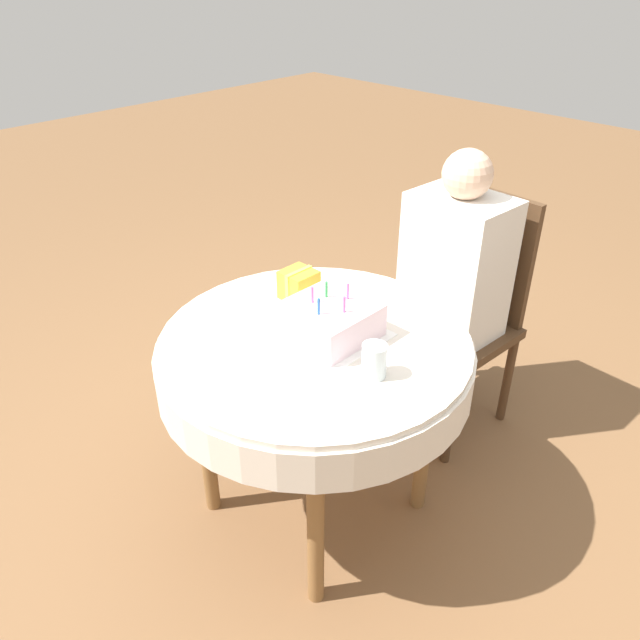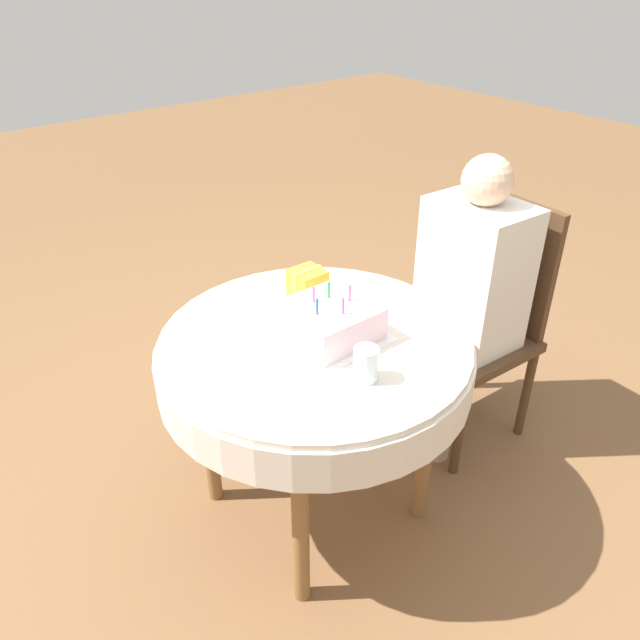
% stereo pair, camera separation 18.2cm
% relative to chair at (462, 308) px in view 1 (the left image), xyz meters
% --- Properties ---
extents(ground_plane, '(12.00, 12.00, 0.00)m').
position_rel_chair_xyz_m(ground_plane, '(-0.03, -0.79, -0.50)').
color(ground_plane, brown).
extents(dining_table, '(0.96, 0.96, 0.71)m').
position_rel_chair_xyz_m(dining_table, '(-0.03, -0.79, 0.12)').
color(dining_table, silver).
rests_on(dining_table, ground_plane).
extents(chair, '(0.45, 0.45, 0.94)m').
position_rel_chair_xyz_m(chair, '(0.00, 0.00, 0.00)').
color(chair, '#4C331E').
rests_on(chair, ground_plane).
extents(person, '(0.36, 0.36, 1.14)m').
position_rel_chair_xyz_m(person, '(-0.01, -0.10, 0.18)').
color(person, '#DBB293').
rests_on(person, ground_plane).
extents(napkin, '(0.29, 0.29, 0.00)m').
position_rel_chair_xyz_m(napkin, '(-0.01, -0.75, 0.21)').
color(napkin, white).
rests_on(napkin, dining_table).
extents(birthday_cake, '(0.24, 0.24, 0.15)m').
position_rel_chair_xyz_m(birthday_cake, '(-0.01, -0.75, 0.27)').
color(birthday_cake, silver).
rests_on(birthday_cake, dining_table).
extents(drinking_glass, '(0.07, 0.07, 0.10)m').
position_rel_chair_xyz_m(drinking_glass, '(0.22, -0.81, 0.26)').
color(drinking_glass, silver).
rests_on(drinking_glass, dining_table).
extents(gift_box, '(0.10, 0.11, 0.10)m').
position_rel_chair_xyz_m(gift_box, '(-0.24, -0.65, 0.26)').
color(gift_box, gold).
rests_on(gift_box, dining_table).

